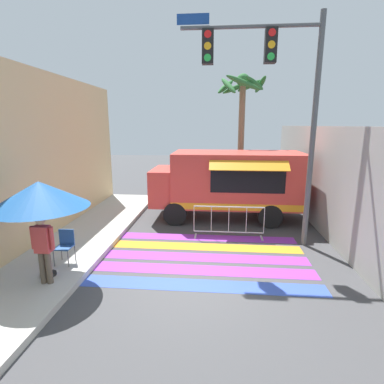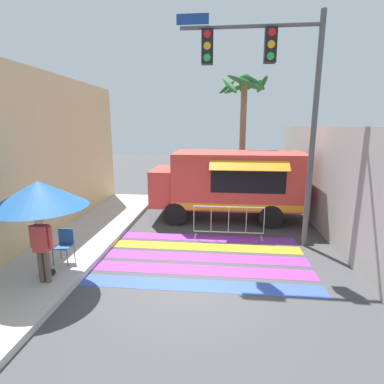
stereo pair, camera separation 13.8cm
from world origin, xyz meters
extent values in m
plane|color=#424244|center=(0.00, 0.00, 0.00)|extent=(60.00, 60.00, 0.00)
cube|color=#B7B5AD|center=(-4.72, 0.00, 0.08)|extent=(4.40, 16.00, 0.15)
cube|color=gray|center=(4.31, 3.00, 1.82)|extent=(0.20, 16.00, 3.63)
cube|color=#334FB2|center=(0.00, -0.34, 0.00)|extent=(6.40, 0.56, 0.01)
cube|color=purple|center=(0.00, 0.42, 0.00)|extent=(6.40, 0.56, 0.01)
cube|color=purple|center=(0.00, 1.18, 0.00)|extent=(6.40, 0.56, 0.01)
cube|color=orange|center=(0.00, 1.94, 0.00)|extent=(6.40, 0.56, 0.01)
cube|color=purple|center=(0.00, 2.70, 0.00)|extent=(6.40, 0.56, 0.01)
cube|color=#D13D33|center=(1.41, 4.99, 1.62)|extent=(4.94, 2.37, 2.05)
cube|color=#D13D33|center=(-1.06, 4.99, 1.28)|extent=(1.74, 2.18, 1.38)
cube|color=#1E232D|center=(-1.88, 4.99, 1.63)|extent=(0.06, 1.90, 0.53)
cube|color=black|center=(1.70, 3.79, 1.77)|extent=(2.61, 0.03, 0.92)
cube|color=orange|center=(1.70, 3.59, 2.31)|extent=(2.71, 0.43, 0.31)
cube|color=orange|center=(1.41, 3.80, 0.77)|extent=(4.94, 0.01, 0.24)
cylinder|color=black|center=(-0.91, 3.90, 0.43)|extent=(0.87, 0.22, 0.87)
cylinder|color=black|center=(-0.91, 6.09, 0.43)|extent=(0.87, 0.22, 0.87)
cylinder|color=black|center=(2.57, 3.90, 0.43)|extent=(0.87, 0.22, 0.87)
cylinder|color=black|center=(2.57, 6.09, 0.43)|extent=(0.87, 0.22, 0.87)
cylinder|color=#515456|center=(3.38, 2.40, 3.33)|extent=(0.16, 0.16, 6.67)
cylinder|color=#515456|center=(1.46, 2.40, 6.30)|extent=(3.84, 0.11, 0.11)
cube|color=black|center=(2.03, 2.37, 5.79)|extent=(0.32, 0.28, 0.90)
cylinder|color=red|center=(2.03, 2.23, 6.09)|extent=(0.20, 0.02, 0.20)
cylinder|color=#F2A519|center=(2.03, 2.23, 5.79)|extent=(0.20, 0.02, 0.20)
cylinder|color=green|center=(2.03, 2.23, 5.49)|extent=(0.20, 0.02, 0.20)
cube|color=black|center=(0.30, 2.37, 5.79)|extent=(0.32, 0.28, 0.90)
cylinder|color=red|center=(0.30, 2.23, 6.09)|extent=(0.20, 0.02, 0.20)
cylinder|color=#F2A519|center=(0.30, 2.23, 5.79)|extent=(0.20, 0.02, 0.20)
cylinder|color=green|center=(0.30, 2.23, 5.49)|extent=(0.20, 0.02, 0.20)
cube|color=navy|center=(-0.11, 2.38, 6.52)|extent=(0.90, 0.02, 0.28)
cylinder|color=black|center=(-3.34, -0.46, 0.18)|extent=(0.36, 0.36, 0.06)
cylinder|color=#B2B2B7|center=(-3.34, -0.46, 1.30)|extent=(0.04, 0.04, 2.29)
cone|color=#1E59A5|center=(-3.34, -0.46, 2.14)|extent=(2.16, 2.16, 0.60)
cylinder|color=#4C4C51|center=(-3.44, 0.00, 0.37)|extent=(0.02, 0.02, 0.43)
cylinder|color=#4C4C51|center=(-3.06, 0.00, 0.37)|extent=(0.02, 0.02, 0.43)
cylinder|color=#4C4C51|center=(-3.44, 0.38, 0.37)|extent=(0.02, 0.02, 0.43)
cylinder|color=#4C4C51|center=(-3.06, 0.38, 0.37)|extent=(0.02, 0.02, 0.43)
cube|color=#2D5999|center=(-3.25, 0.19, 0.60)|extent=(0.40, 0.40, 0.03)
cube|color=#2D5999|center=(-3.25, 0.37, 0.82)|extent=(0.40, 0.03, 0.41)
cylinder|color=brown|center=(-3.25, -0.79, 0.53)|extent=(0.13, 0.13, 0.75)
cylinder|color=brown|center=(-3.10, -0.79, 0.53)|extent=(0.13, 0.13, 0.75)
cube|color=#CC3F3F|center=(-3.17, -0.79, 1.21)|extent=(0.34, 0.20, 0.61)
cylinder|color=#CC3F3F|center=(-3.39, -0.79, 1.24)|extent=(0.09, 0.09, 0.52)
cylinder|color=#CC3F3F|center=(-2.95, -0.79, 1.24)|extent=(0.09, 0.09, 0.52)
sphere|color=tan|center=(-3.17, -0.79, 1.65)|extent=(0.21, 0.21, 0.21)
cylinder|color=#B7BABF|center=(1.04, 2.79, 1.06)|extent=(2.30, 0.04, 0.04)
cylinder|color=#B7BABF|center=(1.04, 2.79, 0.19)|extent=(2.30, 0.04, 0.04)
cylinder|color=#B7BABF|center=(-0.11, 2.79, 0.63)|extent=(0.02, 0.02, 0.86)
cylinder|color=#B7BABF|center=(0.46, 2.79, 0.63)|extent=(0.02, 0.02, 0.86)
cylinder|color=#B7BABF|center=(1.04, 2.79, 0.63)|extent=(0.02, 0.02, 0.86)
cylinder|color=#B7BABF|center=(1.61, 2.79, 0.63)|extent=(0.02, 0.02, 0.86)
cylinder|color=#B7BABF|center=(2.19, 2.79, 0.63)|extent=(0.02, 0.02, 0.86)
cube|color=#B7BABF|center=(-0.06, 2.79, 0.01)|extent=(0.06, 0.44, 0.03)
cube|color=#B7BABF|center=(2.14, 2.79, 0.01)|extent=(0.06, 0.44, 0.03)
cylinder|color=#7A664C|center=(1.73, 8.00, 2.76)|extent=(0.29, 0.29, 5.52)
sphere|color=#2D6B33|center=(1.73, 8.00, 5.67)|extent=(0.60, 0.60, 0.60)
ellipsoid|color=#2D6B33|center=(2.53, 8.12, 5.49)|extent=(0.47, 1.64, 0.75)
ellipsoid|color=#2D6B33|center=(2.07, 8.54, 5.49)|extent=(1.22, 0.89, 0.64)
ellipsoid|color=#2D6B33|center=(1.52, 8.77, 5.47)|extent=(1.57, 0.64, 0.82)
ellipsoid|color=#2D6B33|center=(0.95, 8.39, 5.45)|extent=(0.97, 1.61, 0.94)
ellipsoid|color=#2D6B33|center=(1.05, 7.67, 5.41)|extent=(0.85, 1.38, 0.97)
ellipsoid|color=#2D6B33|center=(1.69, 7.18, 5.47)|extent=(1.62, 0.32, 0.85)
ellipsoid|color=#2D6B33|center=(2.21, 7.54, 5.48)|extent=(1.10, 1.13, 0.68)
camera|label=1|loc=(0.65, -6.68, 3.66)|focal=28.00mm
camera|label=2|loc=(0.79, -6.66, 3.66)|focal=28.00mm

